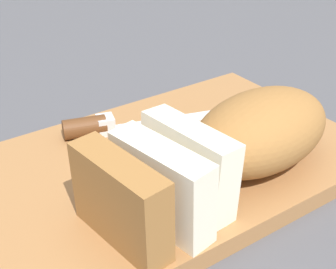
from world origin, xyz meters
name	(u,v)px	position (x,y,z in m)	size (l,w,h in m)	color
ground_plane	(168,173)	(0.00, 0.00, 0.00)	(3.00, 3.00, 0.00)	#4C4C51
cutting_board	(168,165)	(0.00, 0.00, 0.01)	(0.44, 0.29, 0.02)	#9E6B3D
bread_loaf	(231,146)	(-0.03, 0.07, 0.06)	(0.31, 0.15, 0.08)	#996633
bread_knife	(117,124)	(0.02, -0.09, 0.03)	(0.27, 0.09, 0.02)	silver
crumb_near_knife	(137,142)	(0.01, -0.05, 0.02)	(0.01, 0.01, 0.01)	tan
crumb_near_loaf	(200,158)	(-0.03, 0.03, 0.02)	(0.01, 0.01, 0.01)	tan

